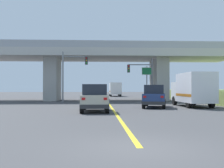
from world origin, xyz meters
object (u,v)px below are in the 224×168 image
Objects in this scene: suv_crossing at (155,96)px; traffic_signal_nearside at (143,75)px; sedan_oncoming at (99,93)px; highway_sign at (147,76)px; semi_truck_distant at (115,89)px; box_truck at (193,89)px; suv_lead at (95,98)px; traffic_signal_farside at (71,70)px.

traffic_signal_nearside is (0.49, 8.75, 2.36)m from suv_crossing.
highway_sign is (6.44, -6.27, 2.38)m from sedan_oncoming.
highway_sign is at bearing -82.00° from semi_truck_distant.
traffic_signal_nearside is (-3.27, 8.03, 1.75)m from box_truck.
suv_crossing is at bearing 37.17° from suv_lead.
traffic_signal_nearside is at bearing 65.54° from suv_lead.
sedan_oncoming is at bearing 70.17° from traffic_signal_farside.
highway_sign is at bearing 97.31° from suv_crossing.
suv_crossing is (5.33, 4.04, 0.00)m from suv_lead.
suv_crossing is at bearing -87.49° from semi_truck_distant.
semi_truck_distant reaches higher than suv_crossing.
traffic_signal_farside is at bearing 148.04° from suv_crossing.
semi_truck_distant is (-1.44, 33.02, 0.52)m from suv_crossing.
traffic_signal_nearside is 0.80× the size of semi_truck_distant.
traffic_signal_nearside is at bearing -107.23° from highway_sign.
traffic_signal_farside is 10.40m from highway_sign.
suv_lead is 13.50m from traffic_signal_farside.
suv_crossing is at bearing -46.40° from traffic_signal_farside.
traffic_signal_farside is at bearing 146.38° from box_truck.
traffic_signal_farside is 0.92× the size of semi_truck_distant.
highway_sign is (1.50, 12.03, 2.37)m from suv_crossing.
semi_truck_distant is (3.89, 37.06, 0.52)m from suv_lead.
suv_lead is at bearing -95.99° from semi_truck_distant.
traffic_signal_farside is at bearing -161.79° from highway_sign.
box_truck is 19.61m from sedan_oncoming.
semi_truck_distant is (3.49, 14.72, 0.52)m from sedan_oncoming.
semi_truck_distant is at bearing 99.15° from box_truck.
traffic_signal_nearside is 3.43m from highway_sign.
sedan_oncoming is 0.70× the size of traffic_signal_farside.
suv_crossing is 1.07× the size of highway_sign.
suv_crossing is 0.81× the size of traffic_signal_farside.
suv_crossing is at bearing -74.92° from sedan_oncoming.
sedan_oncoming is 9.29m from highway_sign.
traffic_signal_farside reaches higher than highway_sign.
highway_sign reaches higher than suv_lead.
semi_truck_distant is at bearing 106.95° from suv_crossing.
suv_lead is 17.62m from highway_sign.
traffic_signal_nearside is at bearing -0.18° from traffic_signal_farside.
highway_sign is (9.87, 3.25, -0.54)m from traffic_signal_farside.
traffic_signal_nearside reaches higher than highway_sign.
suv_lead is 0.93× the size of highway_sign.
highway_sign is at bearing 66.95° from suv_lead.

